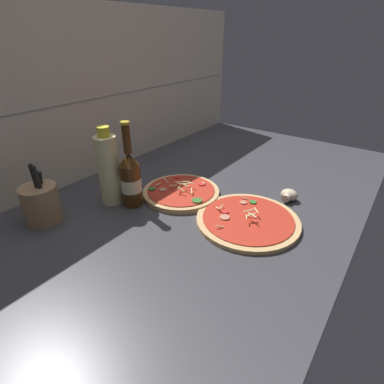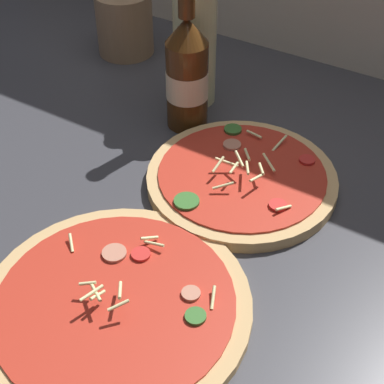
{
  "view_description": "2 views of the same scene",
  "coord_description": "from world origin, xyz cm",
  "views": [
    {
      "loc": [
        -73.74,
        -46.97,
        50.85
      ],
      "look_at": [
        -8.8,
        0.66,
        7.58
      ],
      "focal_mm": 28.0,
      "sensor_mm": 36.0,
      "label": 1
    },
    {
      "loc": [
        21.19,
        -46.61,
        53.95
      ],
      "look_at": [
        -6.68,
        -1.52,
        7.44
      ],
      "focal_mm": 55.0,
      "sensor_mm": 36.0,
      "label": 2
    }
  ],
  "objects": [
    {
      "name": "counter_slab",
      "position": [
        0.0,
        0.0,
        1.25
      ],
      "size": [
        160.0,
        90.0,
        2.5
      ],
      "color": "#38383D",
      "rests_on": "ground"
    },
    {
      "name": "pizza_near",
      "position": [
        -6.48,
        -17.42,
        3.26
      ],
      "size": [
        29.45,
        29.45,
        4.1
      ],
      "color": "tan",
      "rests_on": "counter_slab"
    },
    {
      "name": "pizza_far",
      "position": [
        -4.82,
        8.11,
        3.48
      ],
      "size": [
        25.44,
        25.44,
        4.96
      ],
      "color": "tan",
      "rests_on": "counter_slab"
    },
    {
      "name": "beer_bottle",
      "position": [
        -18.66,
        16.52,
        11.58
      ],
      "size": [
        6.21,
        6.21,
        26.45
      ],
      "color": "#47280F",
      "rests_on": "counter_slab"
    },
    {
      "name": "oil_bottle",
      "position": [
        -21.35,
        22.99,
        13.79
      ],
      "size": [
        6.59,
        6.59,
        24.56
      ],
      "color": "beige",
      "rests_on": "counter_slab"
    },
    {
      "name": "utensil_crock",
      "position": [
        -40.28,
        30.21,
        8.2
      ],
      "size": [
        9.97,
        9.97,
        17.95
      ],
      "color": "#9E7A56",
      "rests_on": "counter_slab"
    }
  ]
}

